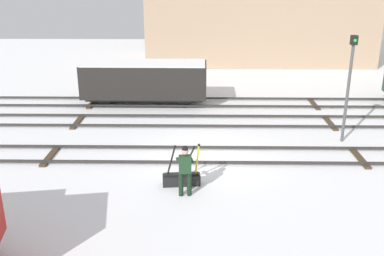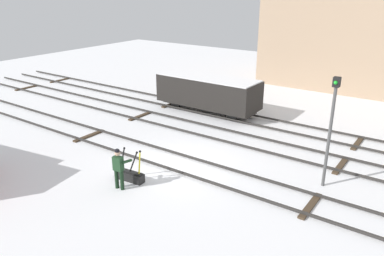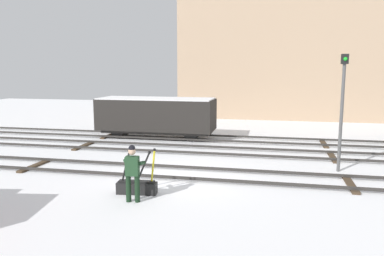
{
  "view_description": "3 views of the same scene",
  "coord_description": "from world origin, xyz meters",
  "px_view_note": "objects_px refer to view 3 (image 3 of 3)",
  "views": [
    {
      "loc": [
        -0.22,
        -15.39,
        6.75
      ],
      "look_at": [
        -0.48,
        1.29,
        0.73
      ],
      "focal_mm": 41.32,
      "sensor_mm": 36.0,
      "label": 1
    },
    {
      "loc": [
        9.12,
        -11.99,
        7.39
      ],
      "look_at": [
        -0.49,
        1.71,
        1.11
      ],
      "focal_mm": 35.52,
      "sensor_mm": 36.0,
      "label": 2
    },
    {
      "loc": [
        3.27,
        -13.04,
        3.85
      ],
      "look_at": [
        0.04,
        2.1,
        1.42
      ],
      "focal_mm": 35.76,
      "sensor_mm": 36.0,
      "label": 3
    }
  ],
  "objects_px": {
    "signal_post": "(342,102)",
    "switch_lever_frame": "(137,186)",
    "rail_worker": "(133,170)",
    "freight_car_mid_siding": "(156,115)"
  },
  "relations": [
    {
      "from": "switch_lever_frame",
      "to": "signal_post",
      "type": "bearing_deg",
      "value": 26.27
    },
    {
      "from": "switch_lever_frame",
      "to": "freight_car_mid_siding",
      "type": "xyz_separation_m",
      "value": [
        -2.27,
        9.28,
        1.05
      ]
    },
    {
      "from": "rail_worker",
      "to": "switch_lever_frame",
      "type": "bearing_deg",
      "value": 95.21
    },
    {
      "from": "rail_worker",
      "to": "freight_car_mid_siding",
      "type": "xyz_separation_m",
      "value": [
        -2.4,
        9.97,
        0.36
      ]
    },
    {
      "from": "switch_lever_frame",
      "to": "rail_worker",
      "type": "bearing_deg",
      "value": -84.79
    },
    {
      "from": "signal_post",
      "to": "switch_lever_frame",
      "type": "bearing_deg",
      "value": -148.15
    },
    {
      "from": "signal_post",
      "to": "freight_car_mid_siding",
      "type": "distance_m",
      "value": 10.3
    },
    {
      "from": "switch_lever_frame",
      "to": "rail_worker",
      "type": "relative_size",
      "value": 0.86
    },
    {
      "from": "freight_car_mid_siding",
      "to": "signal_post",
      "type": "bearing_deg",
      "value": -30.27
    },
    {
      "from": "rail_worker",
      "to": "freight_car_mid_siding",
      "type": "relative_size",
      "value": 0.26
    }
  ]
}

